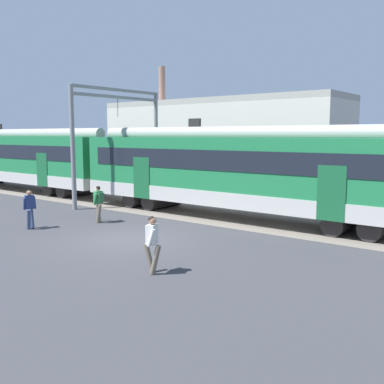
% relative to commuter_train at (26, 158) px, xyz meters
% --- Properties ---
extents(ground_plane, '(160.00, 160.00, 0.00)m').
position_rel_commuter_train_xyz_m(ground_plane, '(16.75, -6.32, -2.25)').
color(ground_plane, '#38383D').
extents(track_bed, '(80.00, 4.40, 0.01)m').
position_rel_commuter_train_xyz_m(track_bed, '(6.81, 0.01, -2.25)').
color(track_bed, slate).
rests_on(track_bed, ground).
extents(commuter_train, '(56.65, 3.07, 4.73)m').
position_rel_commuter_train_xyz_m(commuter_train, '(0.00, 0.00, 0.00)').
color(commuter_train, '#B7B7B2').
rests_on(commuter_train, ground).
extents(pedestrian_navy, '(0.58, 0.64, 1.67)m').
position_rel_commuter_train_xyz_m(pedestrian_navy, '(12.14, -7.43, -1.29)').
color(pedestrian_navy, navy).
rests_on(pedestrian_navy, ground).
extents(pedestrian_green, '(0.63, 0.55, 1.67)m').
position_rel_commuter_train_xyz_m(pedestrian_green, '(13.36, -4.76, -1.26)').
color(pedestrian_green, '#6B6051').
rests_on(pedestrian_green, ground).
extents(pedestrian_white, '(0.71, 0.53, 1.67)m').
position_rel_commuter_train_xyz_m(pedestrian_white, '(20.37, -8.75, -1.29)').
color(pedestrian_white, '#6B6051').
rests_on(pedestrian_white, ground).
extents(catenary_gantry, '(0.24, 6.64, 6.53)m').
position_rel_commuter_train_xyz_m(catenary_gantry, '(9.56, 0.01, 2.06)').
color(catenary_gantry, gray).
rests_on(catenary_gantry, ground).
extents(background_building, '(18.17, 5.00, 9.20)m').
position_rel_commuter_train_xyz_m(background_building, '(10.41, 8.94, 0.95)').
color(background_building, beige).
rests_on(background_building, ground).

